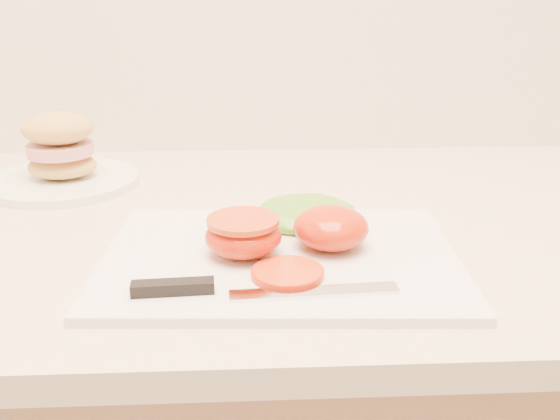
{
  "coord_description": "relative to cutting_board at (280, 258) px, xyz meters",
  "views": [
    {
      "loc": [
        -0.65,
        0.94,
        1.21
      ],
      "look_at": [
        -0.62,
        1.55,
        0.99
      ],
      "focal_mm": 40.0,
      "sensor_mm": 36.0,
      "label": 1
    }
  ],
  "objects": [
    {
      "name": "cutting_board",
      "position": [
        0.0,
        0.0,
        0.0
      ],
      "size": [
        0.38,
        0.29,
        0.01
      ],
      "primitive_type": "cube",
      "rotation": [
        0.0,
        0.0,
        -0.05
      ],
      "color": "white",
      "rests_on": "counter"
    },
    {
      "name": "tomato_half_dome",
      "position": [
        0.05,
        0.01,
        0.03
      ],
      "size": [
        0.08,
        0.08,
        0.04
      ],
      "primitive_type": "ellipsoid",
      "color": "red",
      "rests_on": "cutting_board"
    },
    {
      "name": "sandwich_plate",
      "position": [
        -0.3,
        0.28,
        0.03
      ],
      "size": [
        0.21,
        0.21,
        0.11
      ],
      "rotation": [
        0.0,
        0.0,
        0.4
      ],
      "color": "white",
      "rests_on": "counter"
    },
    {
      "name": "knife",
      "position": [
        -0.05,
        -0.09,
        0.01
      ],
      "size": [
        0.25,
        0.03,
        0.01
      ],
      "rotation": [
        0.0,
        0.0,
        0.07
      ],
      "color": "silver",
      "rests_on": "cutting_board"
    },
    {
      "name": "tomato_half_cut",
      "position": [
        -0.04,
        0.0,
        0.03
      ],
      "size": [
        0.08,
        0.08,
        0.04
      ],
      "color": "red",
      "rests_on": "cutting_board"
    },
    {
      "name": "tomato_slice_0",
      "position": [
        0.0,
        -0.05,
        0.01
      ],
      "size": [
        0.07,
        0.07,
        0.01
      ],
      "primitive_type": "cylinder",
      "color": "#CC4016",
      "rests_on": "cutting_board"
    },
    {
      "name": "lettuce_leaf_0",
      "position": [
        0.03,
        0.08,
        0.02
      ],
      "size": [
        0.13,
        0.1,
        0.03
      ],
      "primitive_type": "ellipsoid",
      "rotation": [
        0.0,
        0.0,
        0.1
      ],
      "color": "#69A72C",
      "rests_on": "cutting_board"
    }
  ]
}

